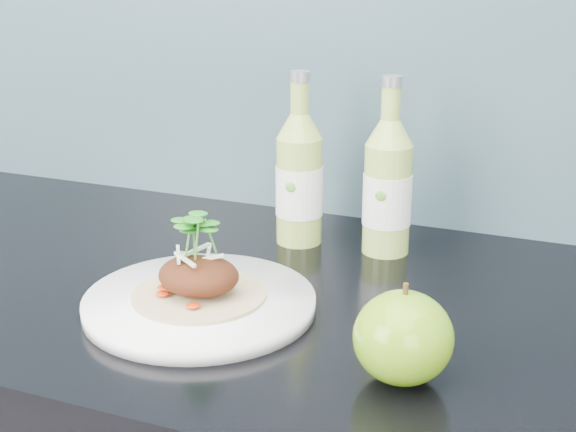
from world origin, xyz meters
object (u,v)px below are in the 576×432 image
dinner_plate (200,303)px  green_apple (403,338)px  cider_bottle_right (387,187)px  cider_bottle_left (299,179)px

dinner_plate → green_apple: size_ratio=3.05×
dinner_plate → cider_bottle_right: (0.14, 0.25, 0.08)m
green_apple → cider_bottle_left: (-0.22, 0.30, 0.04)m
dinner_plate → green_apple: green_apple is taller
cider_bottle_left → dinner_plate: bearing=-115.8°
green_apple → cider_bottle_right: (-0.10, 0.31, 0.04)m
dinner_plate → cider_bottle_left: cider_bottle_left is taller
green_apple → cider_bottle_left: size_ratio=0.48×
cider_bottle_left → cider_bottle_right: size_ratio=1.00×
cider_bottle_right → green_apple: bearing=-76.0°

